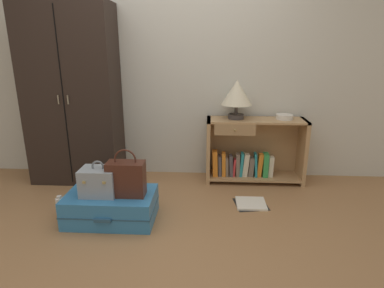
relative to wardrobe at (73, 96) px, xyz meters
The scene contains 11 objects.
ground_plane 1.88m from the wardrobe, 47.91° to the right, with size 9.00×9.00×0.00m, color #9E7047.
back_wall 1.18m from the wardrobe, 15.17° to the left, with size 6.40×0.10×2.60m, color beige.
wardrobe is the anchor object (origin of this frame).
bookshelf 2.05m from the wardrobe, ahead, with size 1.08×0.35×0.71m.
table_lamp 1.77m from the wardrobe, ahead, with size 0.33×0.33×0.42m.
bowl 2.30m from the wardrobe, ahead, with size 0.18×0.18×0.05m, color silver.
suitcase_large 1.38m from the wardrobe, 54.77° to the right, with size 0.77×0.49×0.25m.
train_case 1.23m from the wardrobe, 59.07° to the right, with size 0.30×0.23×0.31m.
handbag 1.33m from the wardrobe, 49.50° to the right, with size 0.31×0.16×0.41m.
bottle 1.25m from the wardrobe, 79.09° to the right, with size 0.07×0.07×0.21m.
open_book_on_floor 2.19m from the wardrobe, 16.19° to the right, with size 0.34×0.33×0.02m.
Camera 1 is at (0.40, -2.20, 1.46)m, focal length 30.26 mm.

